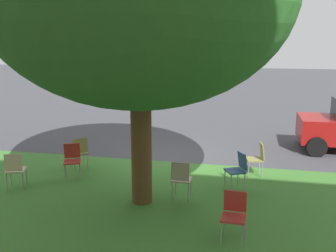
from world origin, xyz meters
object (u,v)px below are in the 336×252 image
(chair_3, at_px, (181,177))
(chair_5, at_px, (15,168))
(chair_1, at_px, (79,151))
(chair_4, at_px, (258,156))
(chair_0, at_px, (72,158))
(chair_6, at_px, (238,168))
(chair_2, at_px, (234,212))

(chair_3, height_order, chair_5, same)
(chair_1, xyz_separation_m, chair_5, (0.87, 1.64, 0.00))
(chair_1, height_order, chair_4, same)
(chair_0, height_order, chair_3, same)
(chair_3, xyz_separation_m, chair_5, (3.92, 0.21, 0.00))
(chair_0, distance_m, chair_5, 1.39)
(chair_1, distance_m, chair_6, 4.28)
(chair_4, bearing_deg, chair_1, 5.80)
(chair_1, relative_size, chair_4, 1.00)
(chair_2, bearing_deg, chair_4, -97.49)
(chair_4, xyz_separation_m, chair_5, (5.58, 2.11, 0.00))
(chair_2, height_order, chair_6, same)
(chair_3, bearing_deg, chair_4, -130.98)
(chair_5, distance_m, chair_6, 5.23)
(chair_1, distance_m, chair_2, 5.18)
(chair_5, height_order, chair_6, same)
(chair_4, distance_m, chair_5, 5.97)
(chair_1, xyz_separation_m, chair_6, (-4.25, 0.52, 0.00))
(chair_4, bearing_deg, chair_5, 20.75)
(chair_0, xyz_separation_m, chair_2, (-4.17, 2.32, 0.00))
(chair_4, relative_size, chair_6, 1.00)
(chair_0, bearing_deg, chair_2, 150.95)
(chair_3, bearing_deg, chair_0, -15.05)
(chair_1, distance_m, chair_4, 4.74)
(chair_1, bearing_deg, chair_6, 173.05)
(chair_5, xyz_separation_m, chair_6, (-5.11, -1.12, 0.00))
(chair_2, xyz_separation_m, chair_6, (0.02, -2.43, 0.00))
(chair_1, bearing_deg, chair_2, 145.32)
(chair_0, distance_m, chair_2, 4.77)
(chair_1, bearing_deg, chair_5, 62.09)
(chair_0, height_order, chair_4, same)
(chair_5, bearing_deg, chair_3, -177.01)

